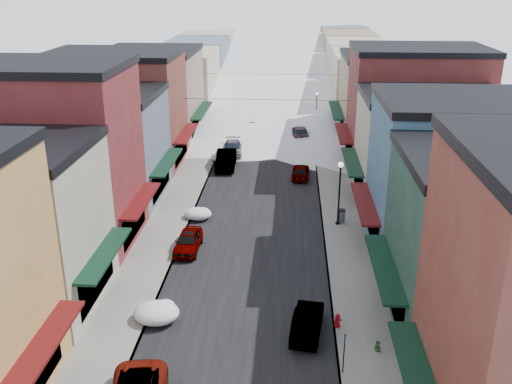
# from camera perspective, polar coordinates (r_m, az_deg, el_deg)

# --- Properties ---
(road) EXTENTS (10.00, 160.00, 0.01)m
(road) POSITION_cam_1_polar(r_m,az_deg,el_deg) (77.13, 1.66, 7.75)
(road) COLOR black
(road) RESTS_ON ground
(sidewalk_left) EXTENTS (3.20, 160.00, 0.15)m
(sidewalk_left) POSITION_cam_1_polar(r_m,az_deg,el_deg) (77.61, -3.26, 7.86)
(sidewalk_left) COLOR gray
(sidewalk_left) RESTS_ON ground
(sidewalk_right) EXTENTS (3.20, 160.00, 0.15)m
(sidewalk_right) POSITION_cam_1_polar(r_m,az_deg,el_deg) (77.18, 6.61, 7.68)
(sidewalk_right) COLOR gray
(sidewalk_right) RESTS_ON ground
(curb_left) EXTENTS (0.10, 160.00, 0.15)m
(curb_left) POSITION_cam_1_polar(r_m,az_deg,el_deg) (77.45, -2.11, 7.85)
(curb_left) COLOR slate
(curb_left) RESTS_ON ground
(curb_right) EXTENTS (0.10, 160.00, 0.15)m
(curb_right) POSITION_cam_1_polar(r_m,az_deg,el_deg) (77.12, 5.45, 7.72)
(curb_right) COLOR slate
(curb_right) RESTS_ON ground
(bldg_l_cream) EXTENTS (11.30, 8.20, 9.50)m
(bldg_l_cream) POSITION_cam_1_polar(r_m,az_deg,el_deg) (34.23, -24.06, -3.11)
(bldg_l_cream) COLOR #B5AD92
(bldg_l_cream) RESTS_ON ground
(bldg_l_brick_near) EXTENTS (12.30, 8.20, 12.50)m
(bldg_l_brick_near) POSITION_cam_1_polar(r_m,az_deg,el_deg) (40.69, -20.06, 3.40)
(bldg_l_brick_near) COLOR maroon
(bldg_l_brick_near) RESTS_ON ground
(bldg_l_grayblue) EXTENTS (11.30, 9.20, 9.00)m
(bldg_l_grayblue) POSITION_cam_1_polar(r_m,az_deg,el_deg) (48.57, -15.45, 4.50)
(bldg_l_grayblue) COLOR slate
(bldg_l_grayblue) RESTS_ON ground
(bldg_l_brick_far) EXTENTS (13.30, 9.20, 11.00)m
(bldg_l_brick_far) POSITION_cam_1_polar(r_m,az_deg,el_deg) (56.92, -13.68, 8.07)
(bldg_l_brick_far) COLOR brown
(bldg_l_brick_far) RESTS_ON ground
(bldg_l_tan) EXTENTS (11.30, 11.20, 10.00)m
(bldg_l_tan) POSITION_cam_1_polar(r_m,az_deg,el_deg) (66.19, -10.33, 9.63)
(bldg_l_tan) COLOR #9C7D66
(bldg_l_tan) RESTS_ON ground
(bldg_r_green) EXTENTS (11.30, 9.20, 9.50)m
(bldg_r_green) POSITION_cam_1_polar(r_m,az_deg,el_deg) (31.82, 22.95, -4.75)
(bldg_r_green) COLOR #204235
(bldg_r_green) RESTS_ON ground
(bldg_r_blue) EXTENTS (11.30, 9.20, 10.50)m
(bldg_r_blue) POSITION_cam_1_polar(r_m,az_deg,el_deg) (39.59, 19.07, 1.52)
(bldg_r_blue) COLOR #3E678D
(bldg_r_blue) RESTS_ON ground
(bldg_r_cream) EXTENTS (12.30, 9.20, 9.00)m
(bldg_r_cream) POSITION_cam_1_polar(r_m,az_deg,el_deg) (48.24, 16.91, 4.24)
(bldg_r_cream) COLOR beige
(bldg_r_cream) RESTS_ON ground
(bldg_r_brick_far) EXTENTS (13.30, 9.20, 11.50)m
(bldg_r_brick_far) POSITION_cam_1_polar(r_m,az_deg,el_deg) (56.56, 15.60, 8.07)
(bldg_r_brick_far) COLOR maroon
(bldg_r_brick_far) RESTS_ON ground
(bldg_r_tan) EXTENTS (11.30, 11.20, 9.50)m
(bldg_r_tan) POSITION_cam_1_polar(r_m,az_deg,el_deg) (66.20, 12.99, 9.22)
(bldg_r_tan) COLOR #9E7F68
(bldg_r_tan) RESTS_ON ground
(distant_blocks) EXTENTS (34.00, 55.00, 8.00)m
(distant_blocks) POSITION_cam_1_polar(r_m,az_deg,el_deg) (99.02, 2.17, 13.05)
(distant_blocks) COLOR gray
(distant_blocks) RESTS_ON ground
(overhead_cables) EXTENTS (16.40, 15.04, 0.04)m
(overhead_cables) POSITION_cam_1_polar(r_m,az_deg,el_deg) (63.63, 1.31, 10.61)
(overhead_cables) COLOR black
(overhead_cables) RESTS_ON ground
(car_silver_sedan) EXTENTS (1.69, 4.02, 1.36)m
(car_silver_sedan) POSITION_cam_1_polar(r_m,az_deg,el_deg) (39.14, -6.80, -4.90)
(car_silver_sedan) COLOR gray
(car_silver_sedan) RESTS_ON ground
(car_dark_hatch) EXTENTS (2.00, 5.21, 1.69)m
(car_dark_hatch) POSITION_cam_1_polar(r_m,az_deg,el_deg) (55.33, -3.03, 3.26)
(car_dark_hatch) COLOR black
(car_dark_hatch) RESTS_ON ground
(car_silver_wagon) EXTENTS (2.28, 4.79, 1.35)m
(car_silver_wagon) POSITION_cam_1_polar(r_m,az_deg,el_deg) (59.54, -2.35, 4.39)
(car_silver_wagon) COLOR #9EA0A6
(car_silver_wagon) RESTS_ON ground
(car_green_sedan) EXTENTS (1.95, 4.24, 1.35)m
(car_green_sedan) POSITION_cam_1_polar(r_m,az_deg,el_deg) (30.67, 5.16, -12.77)
(car_green_sedan) COLOR black
(car_green_sedan) RESTS_ON ground
(car_gray_suv) EXTENTS (1.76, 3.98, 1.33)m
(car_gray_suv) POSITION_cam_1_polar(r_m,az_deg,el_deg) (52.72, 4.49, 2.11)
(car_gray_suv) COLOR gray
(car_gray_suv) RESTS_ON ground
(car_black_sedan) EXTENTS (2.55, 5.26, 1.47)m
(car_black_sedan) POSITION_cam_1_polar(r_m,az_deg,el_deg) (65.38, 4.37, 5.93)
(car_black_sedan) COLOR black
(car_black_sedan) RESTS_ON ground
(car_lane_silver) EXTENTS (1.94, 4.75, 1.61)m
(car_lane_silver) POSITION_cam_1_polar(r_m,az_deg,el_deg) (67.25, -0.53, 6.47)
(car_lane_silver) COLOR gray
(car_lane_silver) RESTS_ON ground
(car_lane_white) EXTENTS (2.97, 5.44, 1.44)m
(car_lane_white) POSITION_cam_1_polar(r_m,az_deg,el_deg) (83.25, 3.29, 9.22)
(car_lane_white) COLOR white
(car_lane_white) RESTS_ON ground
(fire_hydrant) EXTENTS (0.45, 0.34, 0.77)m
(fire_hydrant) POSITION_cam_1_polar(r_m,az_deg,el_deg) (31.22, 8.14, -12.62)
(fire_hydrant) COLOR #AE0914
(fire_hydrant) RESTS_ON sidewalk_right
(parking_sign) EXTENTS (0.07, 0.29, 2.13)m
(parking_sign) POSITION_cam_1_polar(r_m,az_deg,el_deg) (27.65, 8.80, -15.37)
(parking_sign) COLOR black
(parking_sign) RESTS_ON sidewalk_right
(trash_can) EXTENTS (0.59, 0.59, 1.00)m
(trash_can) POSITION_cam_1_polar(r_m,az_deg,el_deg) (43.33, 8.53, -2.37)
(trash_can) COLOR slate
(trash_can) RESTS_ON sidewalk_right
(streetlamp_near) EXTENTS (0.41, 0.41, 4.88)m
(streetlamp_near) POSITION_cam_1_polar(r_m,az_deg,el_deg) (42.03, 8.37, 0.66)
(streetlamp_near) COLOR black
(streetlamp_near) RESTS_ON sidewalk_right
(streetlamp_far) EXTENTS (0.32, 0.32, 3.90)m
(streetlamp_far) POSITION_cam_1_polar(r_m,az_deg,el_deg) (71.71, 6.09, 8.76)
(streetlamp_far) COLOR black
(streetlamp_far) RESTS_ON sidewalk_right
(planter_far) EXTENTS (0.42, 0.42, 0.54)m
(planter_far) POSITION_cam_1_polar(r_m,az_deg,el_deg) (29.86, 12.05, -14.85)
(planter_far) COLOR #295024
(planter_far) RESTS_ON sidewalk_right
(snow_pile_near) EXTENTS (2.48, 2.72, 1.05)m
(snow_pile_near) POSITION_cam_1_polar(r_m,az_deg,el_deg) (32.05, -9.84, -11.76)
(snow_pile_near) COLOR white
(snow_pile_near) RESTS_ON ground
(snow_pile_mid) EXTENTS (2.08, 2.48, 0.88)m
(snow_pile_mid) POSITION_cam_1_polar(r_m,az_deg,el_deg) (44.09, -5.78, -2.16)
(snow_pile_mid) COLOR white
(snow_pile_mid) RESTS_ON ground
(snow_pile_far) EXTENTS (2.32, 2.63, 0.98)m
(snow_pile_far) POSITION_cam_1_polar(r_m,az_deg,el_deg) (57.44, -3.36, 3.53)
(snow_pile_far) COLOR white
(snow_pile_far) RESTS_ON ground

